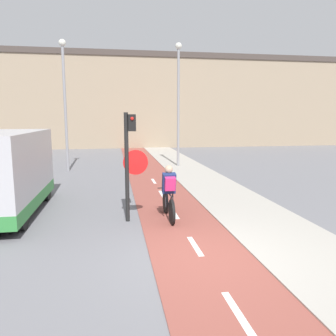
% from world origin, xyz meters
% --- Properties ---
extents(ground_plane, '(120.00, 120.00, 0.00)m').
position_xyz_m(ground_plane, '(0.00, 0.00, 0.00)').
color(ground_plane, slate).
extents(bike_lane, '(2.08, 60.00, 0.02)m').
position_xyz_m(bike_lane, '(0.00, 0.00, 0.01)').
color(bike_lane, brown).
rests_on(bike_lane, ground_plane).
extents(sidewalk_strip, '(2.40, 60.00, 0.05)m').
position_xyz_m(sidewalk_strip, '(2.24, 0.00, 0.03)').
color(sidewalk_strip, '#A8A399').
rests_on(sidewalk_strip, ground_plane).
extents(building_row_background, '(60.00, 5.20, 8.70)m').
position_xyz_m(building_row_background, '(0.00, 26.60, 4.36)').
color(building_row_background, gray).
rests_on(building_row_background, ground_plane).
extents(traffic_light_pole, '(0.67, 0.25, 2.94)m').
position_xyz_m(traffic_light_pole, '(-1.29, 2.58, 1.83)').
color(traffic_light_pole, black).
rests_on(traffic_light_pole, ground_plane).
extents(street_lamp_far, '(0.36, 0.36, 6.68)m').
position_xyz_m(street_lamp_far, '(-4.12, 11.60, 4.09)').
color(street_lamp_far, gray).
rests_on(street_lamp_far, ground_plane).
extents(street_lamp_sidewalk, '(0.36, 0.36, 6.87)m').
position_xyz_m(street_lamp_sidewalk, '(1.94, 12.27, 4.19)').
color(street_lamp_sidewalk, gray).
rests_on(street_lamp_sidewalk, ground_plane).
extents(cyclist_near, '(0.46, 1.77, 1.52)m').
position_xyz_m(cyclist_near, '(-0.24, 2.56, 0.72)').
color(cyclist_near, black).
rests_on(cyclist_near, ground_plane).
extents(van, '(2.01, 4.73, 2.40)m').
position_xyz_m(van, '(-4.91, 3.81, 1.18)').
color(van, '#B7B7BC').
rests_on(van, ground_plane).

